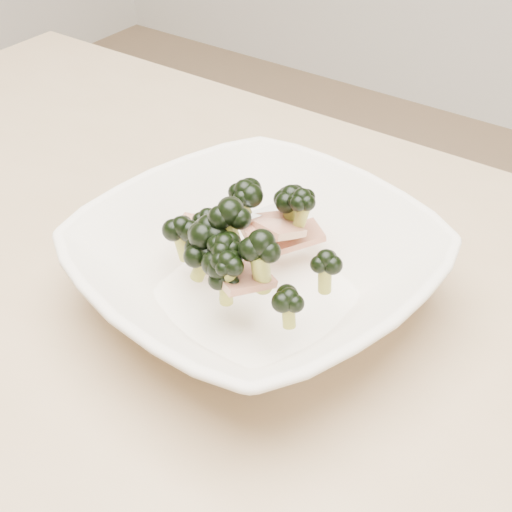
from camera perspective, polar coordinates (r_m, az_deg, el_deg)
name	(u,v)px	position (r m, az deg, el deg)	size (l,w,h in m)	color
dining_table	(169,367)	(0.74, -6.97, -8.78)	(1.20, 0.80, 0.75)	tan
broccoli_dish	(255,265)	(0.63, -0.08, -0.70)	(0.36, 0.36, 0.12)	#EFE1CA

